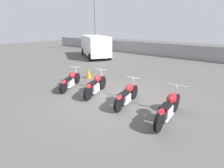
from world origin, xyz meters
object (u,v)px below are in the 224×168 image
(motorcycle_slot_0, at_px, (70,80))
(motorcycle_slot_2, at_px, (127,95))
(parked_van, at_px, (95,45))
(light_pole_left, at_px, (95,18))
(motorcycle_slot_1, at_px, (95,85))
(traffic_cone_near, at_px, (89,74))
(motorcycle_slot_3, at_px, (168,108))

(motorcycle_slot_0, xyz_separation_m, motorcycle_slot_2, (3.28, 0.17, 0.02))
(motorcycle_slot_0, distance_m, parked_van, 9.21)
(light_pole_left, bearing_deg, motorcycle_slot_1, -45.32)
(light_pole_left, height_order, traffic_cone_near, light_pole_left)
(motorcycle_slot_0, distance_m, motorcycle_slot_3, 5.01)
(light_pole_left, relative_size, motorcycle_slot_1, 3.16)
(motorcycle_slot_2, relative_size, parked_van, 0.38)
(light_pole_left, xyz_separation_m, motorcycle_slot_1, (10.29, -10.41, -3.43))
(light_pole_left, xyz_separation_m, traffic_cone_near, (8.11, -8.80, -3.59))
(motorcycle_slot_2, distance_m, motorcycle_slot_3, 1.74)
(motorcycle_slot_0, height_order, motorcycle_slot_3, motorcycle_slot_3)
(light_pole_left, xyz_separation_m, parked_van, (3.18, -3.30, -2.71))
(motorcycle_slot_1, height_order, motorcycle_slot_3, motorcycle_slot_3)
(motorcycle_slot_1, relative_size, parked_van, 0.39)
(motorcycle_slot_1, relative_size, motorcycle_slot_3, 0.90)
(parked_van, relative_size, traffic_cone_near, 9.55)
(motorcycle_slot_2, height_order, traffic_cone_near, motorcycle_slot_2)
(motorcycle_slot_3, relative_size, parked_van, 0.43)
(motorcycle_slot_1, relative_size, motorcycle_slot_2, 1.02)
(parked_van, bearing_deg, light_pole_left, 75.63)
(motorcycle_slot_1, xyz_separation_m, motorcycle_slot_2, (1.73, -0.03, -0.02))
(motorcycle_slot_2, bearing_deg, traffic_cone_near, 147.63)
(motorcycle_slot_3, height_order, parked_van, parked_van)
(motorcycle_slot_0, xyz_separation_m, traffic_cone_near, (-0.64, 1.81, -0.13))
(light_pole_left, height_order, parked_van, light_pole_left)
(traffic_cone_near, bearing_deg, motorcycle_slot_2, -22.65)
(parked_van, height_order, traffic_cone_near, parked_van)
(motorcycle_slot_1, bearing_deg, parked_van, 116.36)
(motorcycle_slot_1, height_order, motorcycle_slot_2, motorcycle_slot_1)
(motorcycle_slot_2, relative_size, traffic_cone_near, 3.63)
(motorcycle_slot_2, relative_size, motorcycle_slot_3, 0.88)
(motorcycle_slot_0, xyz_separation_m, parked_van, (-5.57, 7.31, 0.75))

